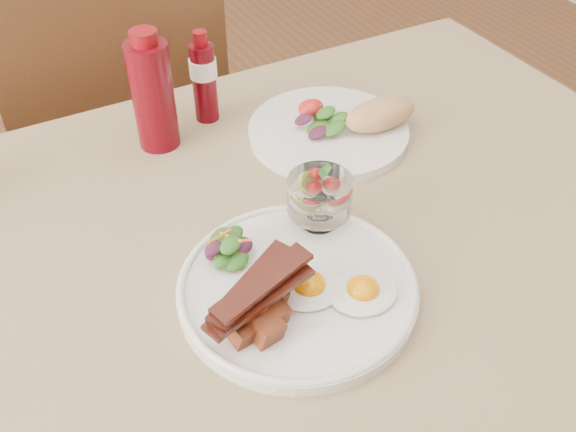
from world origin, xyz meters
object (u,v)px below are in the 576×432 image
chair_far (120,142)px  ketchup_bottle (153,94)px  table (253,310)px  main_plate (297,289)px  fruit_cup (320,195)px  second_plate (341,126)px  hot_sauce_bottle (204,78)px

chair_far → ketchup_bottle: ketchup_bottle is taller
table → main_plate: bearing=-69.2°
fruit_cup → ketchup_bottle: ketchup_bottle is taller
second_plate → hot_sauce_bottle: size_ratio=1.72×
second_plate → ketchup_bottle: (-0.25, 0.11, 0.07)m
chair_far → table: bearing=-90.0°
table → ketchup_bottle: size_ratio=7.27×
main_plate → fruit_cup: size_ratio=3.40×
chair_far → main_plate: size_ratio=3.32×
fruit_cup → second_plate: bearing=50.9°
hot_sauce_bottle → second_plate: bearing=-41.6°
main_plate → hot_sauce_bottle: hot_sauce_bottle is taller
table → second_plate: size_ratio=5.22×
main_plate → second_plate: (0.22, 0.25, 0.01)m
fruit_cup → hot_sauce_bottle: 0.32m
table → main_plate: size_ratio=4.75×
chair_far → ketchup_bottle: bearing=-91.4°
chair_far → hot_sauce_bottle: chair_far is taller
second_plate → hot_sauce_bottle: (-0.16, 0.14, 0.06)m
table → ketchup_bottle: ketchup_bottle is taller
second_plate → ketchup_bottle: 0.29m
second_plate → main_plate: bearing=-130.5°
table → fruit_cup: size_ratio=16.17×
table → chair_far: chair_far is taller
ketchup_bottle → chair_far: bearing=88.6°
table → main_plate: main_plate is taller
main_plate → fruit_cup: (0.07, 0.08, 0.05)m
hot_sauce_bottle → fruit_cup: bearing=-86.6°
fruit_cup → ketchup_bottle: bearing=111.0°
chair_far → main_plate: 0.77m
chair_far → fruit_cup: (0.10, -0.65, 0.29)m
main_plate → second_plate: size_ratio=1.10×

